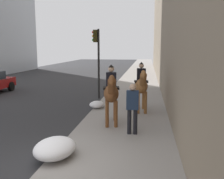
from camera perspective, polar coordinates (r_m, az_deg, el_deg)
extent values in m
cube|color=gray|center=(6.52, -0.26, -17.52)|extent=(120.00, 3.44, 0.12)
ellipsoid|color=brown|center=(9.78, -0.18, -0.77)|extent=(1.57, 0.79, 0.66)
cylinder|color=brown|center=(9.50, 0.85, -5.34)|extent=(0.13, 0.13, 0.99)
cylinder|color=brown|center=(9.49, -1.08, -5.35)|extent=(0.13, 0.13, 0.99)
cylinder|color=brown|center=(10.37, 0.65, -4.10)|extent=(0.13, 0.13, 0.99)
cylinder|color=brown|center=(10.36, -1.12, -4.11)|extent=(0.13, 0.13, 0.99)
cylinder|color=brown|center=(8.97, -0.07, 0.58)|extent=(0.67, 0.38, 0.68)
ellipsoid|color=brown|center=(8.73, -0.04, 1.99)|extent=(0.65, 0.32, 0.49)
cylinder|color=black|center=(10.50, -0.26, -0.63)|extent=(0.29, 0.14, 0.55)
cube|color=black|center=(9.80, -0.18, 0.33)|extent=(0.53, 0.66, 0.08)
cube|color=black|center=(9.76, -0.19, 2.16)|extent=(0.34, 0.42, 0.55)
sphere|color=#D8AD8C|center=(9.72, -0.19, 4.47)|extent=(0.22, 0.22, 0.22)
cone|color=black|center=(9.71, -0.19, 5.17)|extent=(0.23, 0.23, 0.10)
ellipsoid|color=brown|center=(11.83, 6.38, 0.85)|extent=(1.55, 0.73, 0.66)
cylinder|color=brown|center=(11.52, 7.31, -2.85)|extent=(0.13, 0.13, 0.97)
cylinder|color=brown|center=(11.49, 5.72, -2.86)|extent=(0.13, 0.13, 0.97)
cylinder|color=brown|center=(12.40, 6.87, -1.99)|extent=(0.13, 0.13, 0.97)
cylinder|color=brown|center=(12.37, 5.39, -1.99)|extent=(0.13, 0.13, 0.97)
cylinder|color=brown|center=(11.02, 6.77, 2.06)|extent=(0.66, 0.35, 0.68)
ellipsoid|color=brown|center=(10.79, 6.90, 3.23)|extent=(0.65, 0.29, 0.49)
cylinder|color=black|center=(12.55, 6.07, 0.87)|extent=(0.29, 0.13, 0.55)
cube|color=black|center=(11.85, 6.37, 1.75)|extent=(0.51, 0.65, 0.08)
cube|color=black|center=(11.82, 6.40, 3.26)|extent=(0.32, 0.41, 0.55)
sphere|color=#D8AD8C|center=(11.78, 6.43, 5.17)|extent=(0.22, 0.22, 0.22)
cone|color=black|center=(11.78, 6.44, 5.76)|extent=(0.22, 0.22, 0.10)
cylinder|color=black|center=(8.80, 3.79, -6.99)|extent=(0.14, 0.14, 0.85)
cylinder|color=black|center=(8.80, 5.10, -7.01)|extent=(0.14, 0.14, 0.85)
cube|color=#1E2D47|center=(8.62, 4.50, -2.30)|extent=(0.27, 0.41, 0.62)
sphere|color=#D8AD8C|center=(8.55, 4.54, 0.52)|extent=(0.22, 0.22, 0.22)
cylinder|color=black|center=(19.40, -21.16, 0.61)|extent=(0.64, 0.23, 0.64)
cylinder|color=black|center=(15.28, -2.92, 5.49)|extent=(0.12, 0.12, 4.04)
cube|color=#2D280C|center=(15.30, -3.65, 11.55)|extent=(0.20, 0.24, 0.70)
sphere|color=red|center=(15.34, -4.14, 12.37)|extent=(0.14, 0.14, 0.14)
sphere|color=orange|center=(15.32, -4.13, 11.54)|extent=(0.14, 0.14, 0.14)
sphere|color=green|center=(15.32, -4.12, 10.72)|extent=(0.14, 0.14, 0.14)
ellipsoid|color=white|center=(7.23, -12.36, -12.36)|extent=(1.39, 1.07, 0.48)
ellipsoid|color=white|center=(12.62, -3.33, -3.27)|extent=(0.91, 0.70, 0.32)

